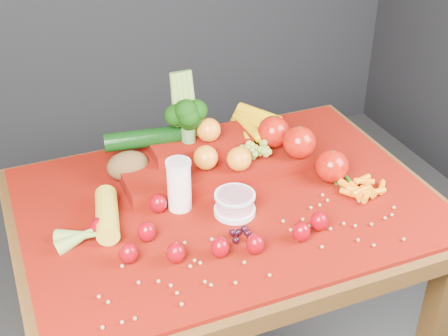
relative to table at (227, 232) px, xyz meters
name	(u,v)px	position (x,y,z in m)	size (l,w,h in m)	color
table	(227,232)	(0.00, 0.00, 0.00)	(1.10, 0.80, 0.75)	#3D250E
red_cloth	(227,202)	(0.00, 0.00, 0.10)	(1.05, 0.75, 0.01)	#650803
milk_glass	(179,183)	(-0.12, 0.02, 0.18)	(0.06, 0.06, 0.14)	white
yogurt_bowl	(235,203)	(0.00, -0.06, 0.14)	(0.11, 0.11, 0.06)	silver
strawberry_scatter	(201,234)	(-0.12, -0.14, 0.13)	(0.54, 0.28, 0.05)	maroon
dark_grape_cluster	(240,236)	(-0.03, -0.16, 0.12)	(0.06, 0.05, 0.03)	black
soybean_scatter	(259,244)	(0.00, -0.20, 0.11)	(0.84, 0.24, 0.01)	#9A7142
corn_ear	(91,229)	(-0.36, -0.01, 0.13)	(0.22, 0.25, 0.06)	gold
potato	(128,166)	(-0.21, 0.20, 0.15)	(0.12, 0.09, 0.08)	#4E3818
baby_carrot_pile	(368,190)	(0.35, -0.12, 0.12)	(0.17, 0.17, 0.03)	orange
green_bean_pile	(336,175)	(0.32, -0.01, 0.11)	(0.14, 0.12, 0.01)	#1A5713
produce_mound	(226,149)	(0.06, 0.15, 0.17)	(0.61, 0.36, 0.27)	#650803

